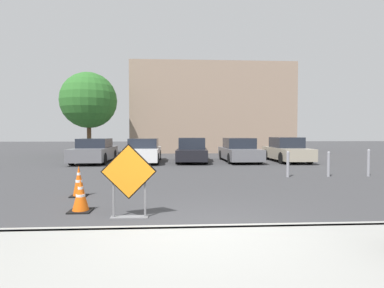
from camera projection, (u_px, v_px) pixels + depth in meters
ground_plane at (184, 167)px, 14.97m from camera, size 96.00×96.00×0.00m
sidewalk_strip at (215, 275)px, 3.43m from camera, size 25.37×3.14×0.14m
curb_lip at (202, 230)px, 4.99m from camera, size 25.37×0.20×0.14m
road_closed_sign at (129, 178)px, 5.92m from camera, size 1.10×0.20×1.49m
traffic_cone_nearest at (81, 196)px, 6.45m from camera, size 0.47×0.47×0.69m
traffic_cone_second at (79, 181)px, 8.00m from camera, size 0.42×0.42×0.83m
parked_car_nearest at (95, 151)px, 17.36m from camera, size 1.94×4.65×1.39m
parked_car_second at (144, 151)px, 17.54m from camera, size 1.90×4.62×1.39m
parked_car_third at (192, 151)px, 17.76m from camera, size 2.00×4.35×1.43m
parked_car_fourth at (239, 151)px, 17.92m from camera, size 1.95×4.44×1.41m
parked_car_fifth at (287, 150)px, 17.91m from camera, size 1.78×4.36×1.45m
bollard_nearest at (288, 163)px, 11.52m from camera, size 0.12×0.12×1.00m
bollard_second at (328, 163)px, 11.62m from camera, size 0.12×0.12×0.99m
bollard_third at (368, 162)px, 11.71m from camera, size 0.12×0.12×1.07m
building_facade_backdrop at (211, 109)px, 27.64m from camera, size 14.27×5.00×7.83m
street_tree_behind_lot at (89, 100)px, 22.71m from camera, size 4.22×4.22×6.31m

